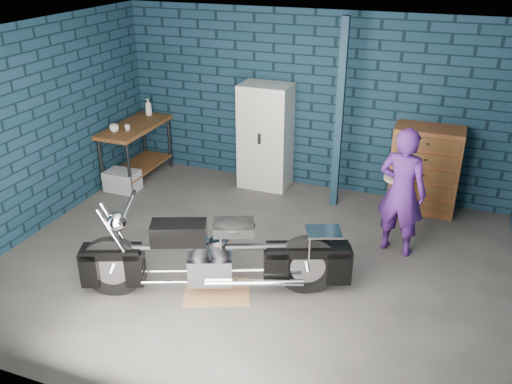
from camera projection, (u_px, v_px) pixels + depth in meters
The scene contains 14 objects.
ground at pixel (252, 263), 6.62m from camera, with size 6.00×6.00×0.00m, color #4E4B49.
room_walls at pixel (269, 100), 6.27m from camera, with size 6.02×5.01×2.71m.
support_post at pixel (339, 117), 7.51m from camera, with size 0.10×0.10×2.70m, color #112837.
workbench at pixel (137, 152), 8.76m from camera, with size 0.60×1.40×0.91m, color brown.
drip_mat at pixel (217, 292), 6.08m from camera, with size 0.73×0.55×0.01m, color brown.
motorcycle at pixel (216, 250), 5.84m from camera, with size 2.51×0.68×1.11m, color black, non-canonical shape.
person at pixel (402, 192), 6.55m from camera, with size 0.59×0.39×1.63m, color #491E70.
storage_bin at pixel (122, 181), 8.46m from camera, with size 0.50×0.36×0.31m, color #95989D.
locker at pixel (265, 136), 8.36m from camera, with size 0.76×0.54×1.63m, color silver.
tool_chest at pixel (425, 170), 7.67m from camera, with size 0.93×0.52×1.24m, color brown.
shop_stool at pixel (395, 198), 7.52m from camera, with size 0.35×0.35×0.65m, color beige, non-canonical shape.
cup_a at pixel (114, 128), 8.25m from camera, with size 0.14×0.14×0.11m, color beige.
cup_b at pixel (127, 128), 8.31m from camera, with size 0.09×0.09×0.08m, color beige.
bottle at pixel (148, 107), 8.98m from camera, with size 0.11×0.11×0.28m, color #95989D.
Camera 1 is at (2.05, -5.22, 3.62)m, focal length 38.00 mm.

